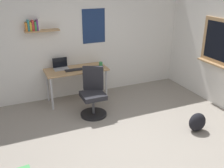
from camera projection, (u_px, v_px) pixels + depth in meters
ground_plane at (130, 149)px, 4.15m from camera, size 5.20×5.20×0.00m
wall_back at (81, 38)px, 5.74m from camera, size 5.00×0.30×2.60m
desk at (76, 73)px, 5.58m from camera, size 1.31×0.59×0.73m
office_chair at (93, 95)px, 5.09m from camera, size 0.54×0.55×0.95m
laptop at (61, 66)px, 5.54m from camera, size 0.31×0.21×0.23m
keyboard at (74, 70)px, 5.46m from camera, size 0.37×0.13×0.02m
computer_mouse at (87, 68)px, 5.56m from camera, size 0.10×0.06×0.03m
coffee_mug at (101, 64)px, 5.72m from camera, size 0.08×0.08×0.09m
backpack at (197, 122)px, 4.60m from camera, size 0.32×0.22×0.34m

